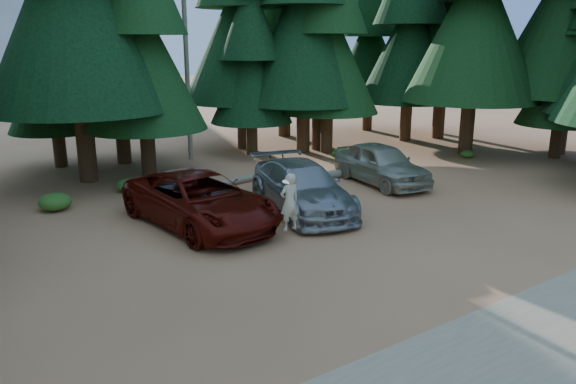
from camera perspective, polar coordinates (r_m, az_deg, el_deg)
name	(u,v)px	position (r m, az deg, el deg)	size (l,w,h in m)	color
ground	(371,242)	(17.52, 8.41, -5.03)	(160.00, 160.00, 0.00)	#9E6543
forest_belt_north	(173,159)	(29.81, -11.62, 3.27)	(36.00, 7.00, 22.00)	black
forest_belt_east	(540,160)	(31.79, 24.19, 2.97)	(6.00, 22.00, 22.00)	black
snag_front	(186,40)	(29.07, -10.37, 14.96)	(0.24, 0.24, 12.00)	gray
snag_back	(137,61)	(29.71, -15.11, 12.76)	(0.20, 0.20, 10.00)	gray
red_pickup	(200,200)	(18.81, -8.96, -0.79)	(2.94, 6.38, 1.77)	#570D07
silver_minivan_center	(302,187)	(20.21, 1.39, 0.47)	(2.43, 5.99, 1.74)	#96999E
silver_minivan_right	(381,164)	(24.41, 9.44, 2.86)	(2.07, 5.15, 1.75)	#AAA897
frisbee_player	(289,202)	(16.70, 0.15, -0.99)	(0.64, 0.44, 1.75)	beige
log_left	(226,183)	(23.87, -6.32, 0.90)	(0.29, 0.29, 4.10)	gray
log_mid	(176,179)	(24.97, -11.32, 1.28)	(0.25, 0.25, 3.06)	gray
log_right	(342,173)	(25.48, 5.47, 1.91)	(0.36, 0.36, 5.60)	gray
shrub_far_left	(55,202)	(22.09, -22.59, -0.92)	(1.15, 1.15, 0.63)	#366C20
shrub_left	(129,185)	(23.78, -15.85, 0.67)	(1.01, 1.01, 0.55)	#366C20
shrub_center_left	(162,196)	(21.37, -12.68, -0.44)	(1.39, 1.39, 0.77)	#366C20
shrub_center_right	(280,165)	(26.74, -0.87, 2.77)	(0.92, 0.92, 0.50)	#366C20
shrub_right	(316,173)	(24.91, 2.85, 1.90)	(1.03, 1.03, 0.56)	#366C20
shrub_far_right	(343,154)	(29.14, 5.57, 3.86)	(1.14, 1.14, 0.63)	#366C20
shrub_edge_east	(467,154)	(31.03, 17.77, 3.70)	(0.74, 0.74, 0.41)	#366C20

